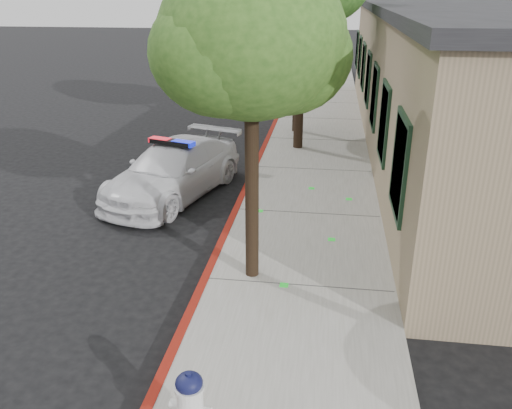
% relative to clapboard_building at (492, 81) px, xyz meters
% --- Properties ---
extents(ground, '(120.00, 120.00, 0.00)m').
position_rel_clapboard_building_xyz_m(ground, '(-6.69, -9.00, -2.13)').
color(ground, black).
rests_on(ground, ground).
extents(sidewalk, '(3.20, 60.00, 0.15)m').
position_rel_clapboard_building_xyz_m(sidewalk, '(-5.09, -6.00, -2.05)').
color(sidewalk, gray).
rests_on(sidewalk, ground).
extents(red_curb, '(0.14, 60.00, 0.16)m').
position_rel_clapboard_building_xyz_m(red_curb, '(-6.63, -6.00, -2.05)').
color(red_curb, maroon).
rests_on(red_curb, ground).
extents(clapboard_building, '(7.30, 20.89, 4.24)m').
position_rel_clapboard_building_xyz_m(clapboard_building, '(0.00, 0.00, 0.00)').
color(clapboard_building, '#927C5F').
rests_on(clapboard_building, ground).
extents(police_car, '(2.98, 4.71, 1.39)m').
position_rel_clapboard_building_xyz_m(police_car, '(-8.31, -5.02, -1.49)').
color(police_car, silver).
rests_on(police_car, ground).
extents(fire_hydrant, '(0.48, 0.41, 0.83)m').
position_rel_clapboard_building_xyz_m(fire_hydrant, '(-6.02, -12.27, -1.56)').
color(fire_hydrant, white).
rests_on(fire_hydrant, sidewalk).
extents(street_tree_near, '(2.87, 2.72, 4.98)m').
position_rel_clapboard_building_xyz_m(street_tree_near, '(-5.86, -8.76, 1.74)').
color(street_tree_near, black).
rests_on(street_tree_near, sidewalk).
extents(street_tree_far, '(2.69, 2.65, 4.93)m').
position_rel_clapboard_building_xyz_m(street_tree_far, '(-5.78, 0.97, 1.73)').
color(street_tree_far, black).
rests_on(street_tree_far, sidewalk).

